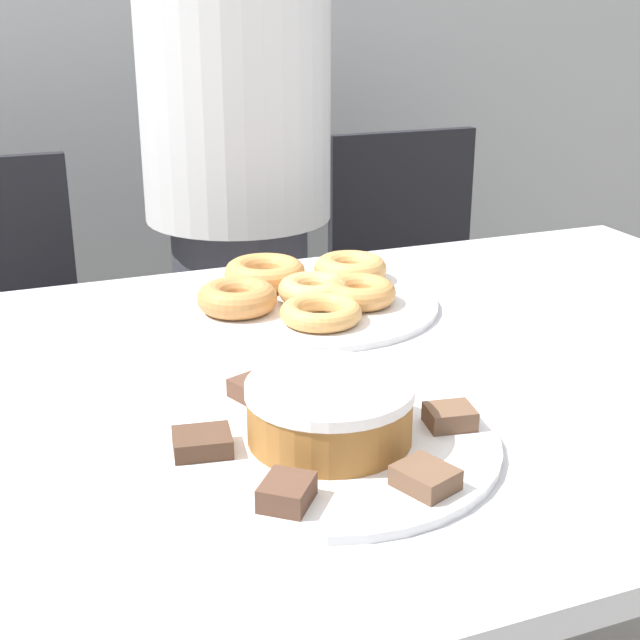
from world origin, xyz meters
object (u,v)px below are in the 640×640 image
at_px(plate_donuts, 313,304).
at_px(frosted_cake, 330,411).
at_px(person_standing, 238,192).
at_px(plate_cake, 330,442).
at_px(office_chair_right, 423,323).

xyz_separation_m(plate_donuts, frosted_cake, (-0.14, -0.41, 0.04)).
height_order(person_standing, plate_cake, person_standing).
height_order(plate_donuts, frosted_cake, frosted_cake).
relative_size(plate_donuts, frosted_cake, 2.14).
bearing_deg(person_standing, frosted_cake, -101.16).
height_order(office_chair_right, plate_donuts, office_chair_right).
distance_m(person_standing, office_chair_right, 0.67).
bearing_deg(office_chair_right, plate_donuts, -128.41).
height_order(person_standing, frosted_cake, person_standing).
distance_m(office_chair_right, plate_donuts, 0.97).
bearing_deg(person_standing, plate_cake, -101.16).
bearing_deg(plate_cake, person_standing, 78.84).
distance_m(office_chair_right, plate_cake, 1.37).
height_order(office_chair_right, plate_cake, office_chair_right).
height_order(plate_cake, plate_donuts, same).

